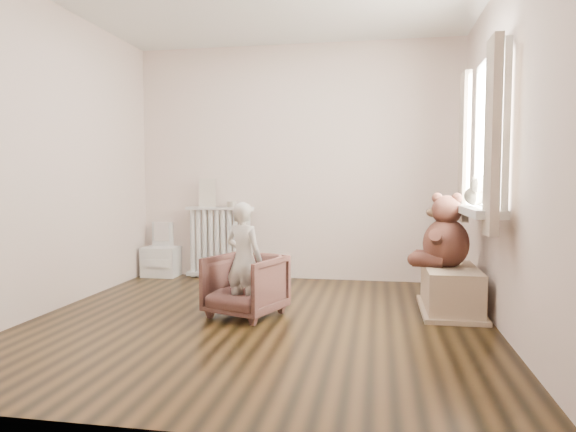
% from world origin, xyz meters
% --- Properties ---
extents(floor, '(3.60, 3.60, 0.01)m').
position_xyz_m(floor, '(0.00, 0.00, 0.00)').
color(floor, black).
rests_on(floor, ground).
extents(back_wall, '(3.60, 0.02, 2.60)m').
position_xyz_m(back_wall, '(0.00, 1.80, 1.30)').
color(back_wall, white).
rests_on(back_wall, ground).
extents(front_wall, '(3.60, 0.02, 2.60)m').
position_xyz_m(front_wall, '(0.00, -1.80, 1.30)').
color(front_wall, white).
rests_on(front_wall, ground).
extents(left_wall, '(0.02, 3.60, 2.60)m').
position_xyz_m(left_wall, '(-1.80, 0.00, 1.30)').
color(left_wall, white).
rests_on(left_wall, ground).
extents(right_wall, '(0.02, 3.60, 2.60)m').
position_xyz_m(right_wall, '(1.80, 0.00, 1.30)').
color(right_wall, white).
rests_on(right_wall, ground).
extents(window, '(0.03, 0.90, 1.10)m').
position_xyz_m(window, '(1.76, 0.30, 1.45)').
color(window, white).
rests_on(window, right_wall).
extents(window_sill, '(0.22, 1.10, 0.06)m').
position_xyz_m(window_sill, '(1.67, 0.30, 0.87)').
color(window_sill, silver).
rests_on(window_sill, right_wall).
extents(curtain_left, '(0.06, 0.26, 1.30)m').
position_xyz_m(curtain_left, '(1.65, -0.27, 1.39)').
color(curtain_left, '#C3B19A').
rests_on(curtain_left, right_wall).
extents(curtain_right, '(0.06, 0.26, 1.30)m').
position_xyz_m(curtain_right, '(1.65, 0.87, 1.39)').
color(curtain_right, '#C3B19A').
rests_on(curtain_right, right_wall).
extents(radiator, '(0.76, 0.14, 0.81)m').
position_xyz_m(radiator, '(-0.85, 1.68, 0.39)').
color(radiator, silver).
rests_on(radiator, floor).
extents(paper_doll, '(0.19, 0.02, 0.32)m').
position_xyz_m(paper_doll, '(-0.99, 1.68, 0.96)').
color(paper_doll, beige).
rests_on(paper_doll, radiator).
extents(tin_a, '(0.11, 0.11, 0.07)m').
position_xyz_m(tin_a, '(-0.71, 1.68, 0.84)').
color(tin_a, '#A59E8C').
rests_on(tin_a, radiator).
extents(toy_vanity, '(0.40, 0.28, 0.62)m').
position_xyz_m(toy_vanity, '(-1.55, 1.65, 0.28)').
color(toy_vanity, silver).
rests_on(toy_vanity, floor).
extents(armchair, '(0.70, 0.70, 0.50)m').
position_xyz_m(armchair, '(-0.15, 0.14, 0.25)').
color(armchair, '#523029').
rests_on(armchair, floor).
extents(child, '(0.39, 0.32, 0.91)m').
position_xyz_m(child, '(-0.15, 0.09, 0.48)').
color(child, silver).
rests_on(child, armchair).
extents(toy_bench, '(0.43, 0.81, 0.38)m').
position_xyz_m(toy_bench, '(1.52, 0.56, 0.20)').
color(toy_bench, '#C4AD8D').
rests_on(toy_bench, floor).
extents(teddy_bear, '(0.57, 0.48, 0.61)m').
position_xyz_m(teddy_bear, '(1.48, 0.61, 0.67)').
color(teddy_bear, '#3B1D16').
rests_on(teddy_bear, toy_bench).
extents(plush_cat, '(0.18, 0.28, 0.23)m').
position_xyz_m(plush_cat, '(1.66, 0.35, 1.00)').
color(plush_cat, gray).
rests_on(plush_cat, window_sill).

